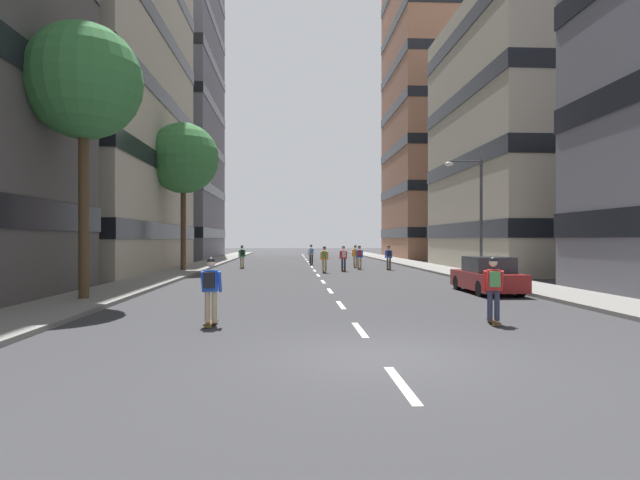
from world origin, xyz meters
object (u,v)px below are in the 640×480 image
object	(u,v)px
parked_car_near	(487,276)
skater_6	(389,256)
street_tree_mid	(84,83)
skater_0	(211,287)
skater_3	(344,257)
street_tree_near	(183,159)
streetlamp_right	(475,205)
skater_8	(242,255)
skater_4	(494,286)
skater_1	(324,258)
skater_5	(355,255)
skater_7	(359,256)
skater_2	(311,253)

from	to	relation	value
parked_car_near	skater_6	world-z (taller)	skater_6
parked_car_near	skater_6	distance (m)	16.85
street_tree_mid	skater_0	bearing A→B (deg)	-46.60
street_tree_mid	skater_0	distance (m)	10.32
parked_car_near	skater_3	bearing A→B (deg)	106.57
street_tree_near	streetlamp_right	size ratio (longest dim) A/B	1.56
streetlamp_right	skater_6	xyz separation A→B (m)	(-3.01, 9.61, -3.12)
streetlamp_right	skater_6	distance (m)	10.54
skater_0	skater_8	distance (m)	27.41
street_tree_mid	skater_6	distance (m)	24.97
street_tree_near	skater_4	size ratio (longest dim) A/B	5.68
parked_car_near	skater_1	xyz separation A→B (m)	(-5.94, 13.68, 0.32)
skater_3	skater_0	bearing A→B (deg)	-103.93
street_tree_near	streetlamp_right	xyz separation A→B (m)	(17.53, -8.32, -3.65)
skater_1	skater_5	world-z (taller)	same
street_tree_near	skater_8	distance (m)	8.64
street_tree_mid	streetlamp_right	world-z (taller)	street_tree_mid
skater_4	skater_5	size ratio (longest dim) A/B	1.00
parked_car_near	skater_8	size ratio (longest dim) A/B	2.47
street_tree_near	skater_7	bearing A→B (deg)	9.72
street_tree_mid	skater_5	world-z (taller)	street_tree_mid
street_tree_near	street_tree_mid	world-z (taller)	street_tree_near
skater_0	skater_1	size ratio (longest dim) A/B	1.00
streetlamp_right	skater_7	world-z (taller)	streetlamp_right
streetlamp_right	skater_5	distance (m)	14.20
skater_7	skater_8	xyz separation A→B (m)	(-8.81, 1.76, 0.00)
skater_3	skater_5	xyz separation A→B (m)	(1.42, 4.91, -0.03)
skater_1	skater_0	bearing A→B (deg)	-101.27
skater_1	skater_8	world-z (taller)	same
street_tree_near	skater_5	world-z (taller)	street_tree_near
street_tree_mid	skater_1	bearing A→B (deg)	58.96
skater_7	street_tree_mid	bearing A→B (deg)	-122.00
skater_7	streetlamp_right	bearing A→B (deg)	-64.23
parked_car_near	skater_7	size ratio (longest dim) A/B	2.47
street_tree_near	skater_6	size ratio (longest dim) A/B	5.68
skater_0	skater_7	bearing A→B (deg)	74.37
skater_3	skater_5	world-z (taller)	same
street_tree_mid	skater_3	bearing A→B (deg)	57.70
street_tree_mid	skater_7	xyz separation A→B (m)	(12.48, 19.98, -6.82)
skater_0	skater_4	bearing A→B (deg)	-0.72
streetlamp_right	skater_8	world-z (taller)	streetlamp_right
street_tree_near	skater_2	distance (m)	14.72
skater_2	skater_6	bearing A→B (deg)	-56.27
skater_2	street_tree_mid	bearing A→B (deg)	-108.68
skater_4	skater_8	bearing A→B (deg)	108.26
skater_1	skater_6	xyz separation A→B (m)	(4.90, 3.13, 0.00)
skater_0	skater_1	bearing A→B (deg)	78.73
skater_2	streetlamp_right	bearing A→B (deg)	-64.64
skater_5	skater_0	bearing A→B (deg)	-104.32
street_tree_near	skater_7	world-z (taller)	street_tree_near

